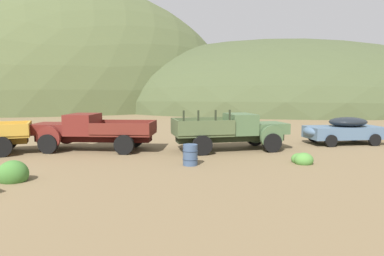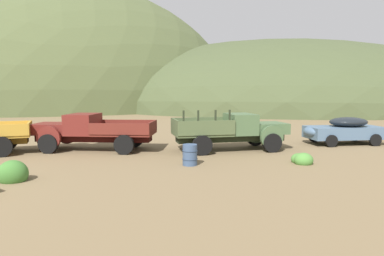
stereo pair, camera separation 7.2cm
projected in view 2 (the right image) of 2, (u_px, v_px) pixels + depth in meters
hill_distant at (60, 106)px, 70.17m from camera, size 71.82×64.40×48.28m
hill_center at (269, 105)px, 75.03m from camera, size 79.05×79.95×26.32m
truck_oxblood at (86, 131)px, 17.43m from camera, size 6.40×2.90×1.89m
truck_weathered_green at (238, 131)px, 17.54m from camera, size 6.16×3.15×2.16m
car_chalk_blue at (342, 130)px, 19.48m from camera, size 4.63×2.37×1.57m
oil_drum_spare at (190, 155)px, 13.94m from camera, size 0.65×0.65×0.87m
bush_near_barrel at (12, 175)px, 11.55m from camera, size 1.21×1.04×0.94m
bush_front_left at (272, 133)px, 22.64m from camera, size 1.43×1.10×1.18m
bush_front_right at (134, 134)px, 23.09m from camera, size 0.62×0.55×0.44m
bush_between_trucks at (302, 160)px, 14.27m from camera, size 0.81×0.99×0.62m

